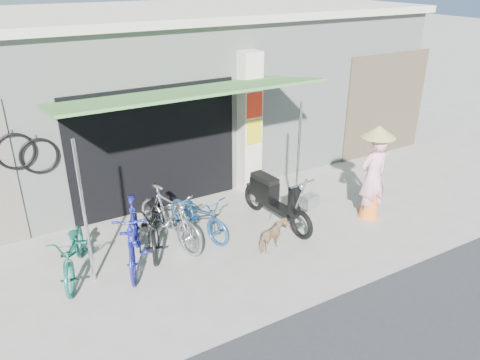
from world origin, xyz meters
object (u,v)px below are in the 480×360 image
moped (275,199)px  nun (373,174)px  bike_silver (169,217)px  bike_navy (198,215)px  bike_blue (133,235)px  bike_teal (74,252)px  street_dog (274,237)px  bike_black (154,221)px

moped → nun: nun is taller
moped → bike_silver: bearing=165.2°
bike_navy → bike_blue: bearing=178.1°
bike_teal → street_dog: (3.13, -0.97, -0.16)m
bike_teal → bike_blue: size_ratio=0.90×
bike_black → moped: bearing=10.0°
bike_navy → moped: moped is taller
nun → bike_silver: bearing=-12.4°
bike_blue → nun: 4.58m
bike_black → bike_silver: bearing=0.1°
bike_blue → bike_silver: 0.80m
bike_silver → street_dog: bike_silver is taller
bike_black → street_dog: bike_black is taller
bike_blue → nun: bearing=11.4°
bike_navy → street_dog: bearing=-66.9°
moped → nun: 1.93m
bike_navy → nun: 3.40m
bike_black → street_dog: bearing=-15.2°
bike_silver → bike_navy: size_ratio=1.12×
bike_silver → street_dog: (1.47, -1.10, -0.26)m
bike_blue → bike_silver: size_ratio=1.03×
bike_blue → bike_navy: bearing=34.4°
bike_teal → bike_blue: (0.91, -0.17, 0.12)m
moped → nun: bearing=-29.7°
bike_teal → moped: moped is taller
bike_teal → bike_black: (1.41, 0.21, 0.05)m
bike_black → nun: 4.19m
bike_blue → bike_navy: bike_blue is taller
bike_black → bike_silver: (0.25, -0.09, 0.05)m
bike_black → bike_silver: bike_silver is taller
bike_blue → street_dog: bike_blue is taller
bike_navy → nun: nun is taller
bike_teal → moped: 3.69m
bike_black → bike_blue: bearing=-122.6°
bike_black → nun: bearing=3.8°
street_dog → bike_teal: bearing=50.0°
street_dog → nun: 2.39m
moped → bike_blue: bearing=173.6°
bike_blue → nun: (4.51, -0.74, 0.38)m
bike_silver → moped: 2.05m
bike_teal → bike_black: bike_black is taller
bike_navy → nun: size_ratio=0.84×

